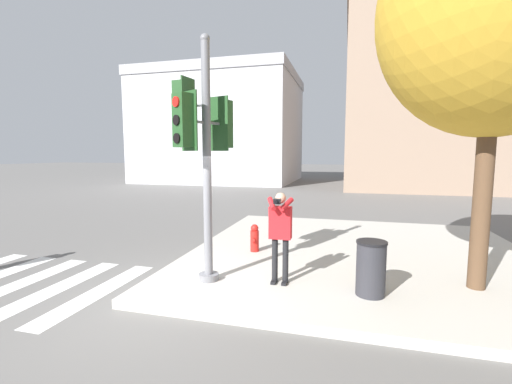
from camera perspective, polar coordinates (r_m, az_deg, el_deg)
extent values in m
plane|color=slate|center=(6.50, -16.39, -16.88)|extent=(160.00, 160.00, 0.00)
cube|color=#BCB7AD|center=(8.93, 16.72, -9.89)|extent=(8.00, 8.00, 0.16)
cube|color=silver|center=(7.18, -24.76, -14.90)|extent=(0.45, 2.95, 0.01)
cube|color=silver|center=(7.75, -29.95, -13.59)|extent=(0.45, 2.95, 0.01)
cube|color=silver|center=(8.38, -34.35, -12.38)|extent=(0.45, 2.95, 0.01)
cylinder|color=slate|center=(6.74, -7.87, -13.81)|extent=(0.38, 0.38, 0.12)
cylinder|color=slate|center=(6.33, -8.17, 5.03)|extent=(0.16, 0.16, 4.23)
sphere|color=slate|center=(6.64, -8.49, 23.98)|extent=(0.17, 0.17, 0.17)
cylinder|color=slate|center=(6.53, -6.95, 11.30)|extent=(0.13, 0.31, 0.05)
cube|color=#234C23|center=(6.75, -5.48, 11.16)|extent=(0.36, 0.31, 0.90)
cube|color=#234C23|center=(6.65, -6.18, 11.23)|extent=(0.41, 0.14, 1.02)
cylinder|color=red|center=(6.89, -4.82, 13.57)|extent=(0.17, 0.08, 0.17)
cylinder|color=black|center=(6.86, -4.80, 11.09)|extent=(0.17, 0.08, 0.17)
cylinder|color=black|center=(6.84, -4.77, 8.58)|extent=(0.17, 0.08, 0.17)
cylinder|color=slate|center=(6.21, -9.97, 11.46)|extent=(0.19, 0.30, 0.05)
cube|color=#234C23|center=(6.04, -12.07, 11.56)|extent=(0.38, 0.35, 0.90)
cube|color=#234C23|center=(6.12, -11.05, 11.51)|extent=(0.38, 0.22, 1.02)
cylinder|color=red|center=(6.00, -13.22, 14.46)|extent=(0.16, 0.11, 0.17)
cylinder|color=black|center=(5.97, -13.15, 11.60)|extent=(0.16, 0.11, 0.17)
cylinder|color=black|center=(5.95, -13.08, 8.73)|extent=(0.16, 0.11, 0.17)
cylinder|color=slate|center=(6.51, -10.13, 14.01)|extent=(0.31, 0.09, 0.05)
cube|color=#234C23|center=(6.66, -12.16, 13.79)|extent=(0.28, 0.33, 0.90)
cube|color=#234C23|center=(6.59, -11.20, 13.89)|extent=(0.08, 0.42, 1.02)
cylinder|color=red|center=(6.78, -13.20, 16.19)|extent=(0.05, 0.17, 0.17)
cylinder|color=black|center=(6.74, -13.13, 13.68)|extent=(0.05, 0.17, 0.17)
cylinder|color=black|center=(6.71, -13.07, 11.13)|extent=(0.05, 0.17, 0.17)
cube|color=black|center=(6.56, 3.03, -14.65)|extent=(0.09, 0.24, 0.05)
cube|color=black|center=(6.52, 4.80, -14.79)|extent=(0.09, 0.24, 0.05)
cylinder|color=black|center=(6.49, 3.16, -11.23)|extent=(0.11, 0.11, 0.83)
cylinder|color=black|center=(6.45, 4.93, -11.35)|extent=(0.11, 0.11, 0.83)
cube|color=red|center=(6.29, 4.09, -5.10)|extent=(0.40, 0.22, 0.59)
sphere|color=tan|center=(6.21, 4.13, -1.00)|extent=(0.20, 0.20, 0.20)
cube|color=black|center=(5.92, 3.56, -1.57)|extent=(0.12, 0.10, 0.09)
cylinder|color=black|center=(5.85, 3.42, -1.66)|extent=(0.06, 0.08, 0.06)
cylinder|color=red|center=(6.12, 2.63, -1.95)|extent=(0.23, 0.35, 0.22)
cylinder|color=red|center=(6.07, 5.12, -2.04)|extent=(0.23, 0.35, 0.22)
cylinder|color=brown|center=(7.10, 33.58, -0.16)|extent=(0.29, 0.29, 3.40)
ellipsoid|color=#BC8E28|center=(7.45, 35.14, 23.60)|extent=(3.77, 3.77, 4.14)
cylinder|color=red|center=(8.45, -0.23, -8.16)|extent=(0.21, 0.21, 0.51)
sphere|color=red|center=(8.38, -0.23, -6.05)|extent=(0.19, 0.19, 0.19)
cylinder|color=red|center=(8.31, -0.48, -8.01)|extent=(0.09, 0.06, 0.09)
cylinder|color=#2D2D33|center=(6.20, 18.60, -12.12)|extent=(0.48, 0.48, 0.89)
cylinder|color=black|center=(6.07, 18.76, -7.95)|extent=(0.51, 0.51, 0.04)
cube|color=#BCBCC1|center=(32.99, -5.53, 9.75)|extent=(13.53, 11.36, 9.01)
cube|color=#A3A3A8|center=(33.64, -5.63, 18.13)|extent=(13.73, 11.56, 0.80)
cube|color=gray|center=(29.65, 27.47, 12.67)|extent=(12.66, 11.50, 12.32)
cube|color=#7A604C|center=(31.14, 28.14, 24.72)|extent=(12.86, 11.70, 0.80)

